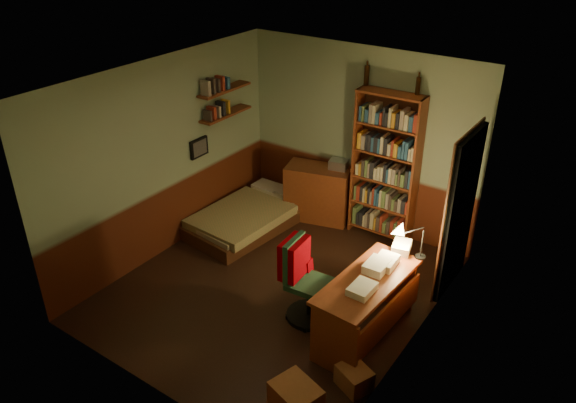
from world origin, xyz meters
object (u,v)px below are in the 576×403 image
Objects in this scene: desk at (366,307)px; office_chair at (309,287)px; bed at (249,210)px; dresser at (318,193)px; cardboard_box_a at (296,400)px; mini_stereo at (339,164)px; cardboard_box_b at (354,378)px; bookshelf at (385,168)px; desk_lamp at (423,237)px.

office_chair is (-0.65, -0.10, 0.06)m from desk.
bed is 1.92× the size of dresser.
desk is 0.66m from office_chair.
desk is 1.60× the size of office_chair.
cardboard_box_a is (2.46, -2.43, -0.10)m from bed.
mini_stereo is (0.26, 0.12, 0.48)m from dresser.
cardboard_box_a is 1.36× the size of cardboard_box_b.
dresser is 0.44× the size of bookshelf.
cardboard_box_a is 0.66m from cardboard_box_b.
desk_lamp is 1.66× the size of cardboard_box_b.
cardboard_box_b is at bearing -70.42° from bookshelf.
cardboard_box_a is (0.78, -3.31, -0.88)m from bookshelf.
cardboard_box_b is at bearing -68.61° from mini_stereo.
mini_stereo is at bearing 108.30° from office_chair.
mini_stereo is 2.60m from desk.
cardboard_box_b is (2.75, -1.84, -0.15)m from bed.
office_chair reaches higher than cardboard_box_b.
bookshelf is 3.51m from cardboard_box_a.
cardboard_box_a is at bearing -76.80° from desk_lamp.
bookshelf reaches higher than desk_lamp.
desk_lamp is 1.68m from cardboard_box_b.
cardboard_box_a is at bearing -116.29° from cardboard_box_b.
desk_lamp is 1.36m from office_chair.
dresser is at bearing 128.21° from cardboard_box_b.
bed is at bearing -154.30° from bookshelf.
bed is 1.06m from dresser.
cardboard_box_a is at bearing -87.26° from desk.
dresser is 1.07× the size of office_chair.
dresser is 2.90× the size of cardboard_box_b.
bookshelf is 2.19m from office_chair.
bookshelf reaches higher than cardboard_box_b.
bed is at bearing 159.27° from desk.
mini_stereo is 3.75m from cardboard_box_a.
bed is at bearing -166.81° from desk_lamp.
bookshelf reaches higher than cardboard_box_a.
desk is (1.79, -1.90, -0.04)m from dresser.
office_chair is (-0.94, -0.80, -0.57)m from desk_lamp.
mini_stereo is 3.39m from cardboard_box_b.
dresser is at bearing 136.71° from desk.
desk_lamp reaches higher than cardboard_box_a.
desk_lamp reaches higher than cardboard_box_b.
bed reaches higher than cardboard_box_b.
mini_stereo is at bearing 114.48° from cardboard_box_a.
cardboard_box_a is at bearing -66.61° from office_chair.
bookshelf is at bearing -10.45° from dresser.
dresser reaches higher than desk.
bed is 2.89m from desk_lamp.
bookshelf reaches higher than desk.
bed is at bearing -147.45° from mini_stereo.
bed is 1.45m from mini_stereo.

